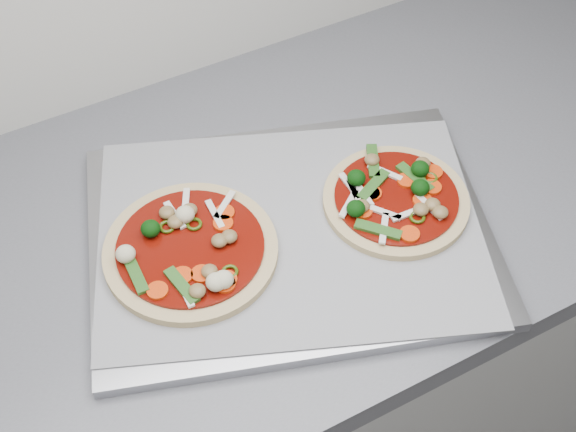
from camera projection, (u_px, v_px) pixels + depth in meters
name	position (u px, v px, depth m)	size (l,w,h in m)	color
base_cabinet	(561.00, 245.00, 1.60)	(3.60, 0.60, 0.86)	#B7B7B4
baking_tray	(290.00, 234.00, 1.00)	(0.49, 0.37, 0.02)	#9B9BA0
parchment	(290.00, 230.00, 1.00)	(0.47, 0.34, 0.00)	gray
pizza_left	(190.00, 250.00, 0.96)	(0.27, 0.27, 0.04)	tan
pizza_right	(396.00, 198.00, 1.02)	(0.26, 0.26, 0.03)	tan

